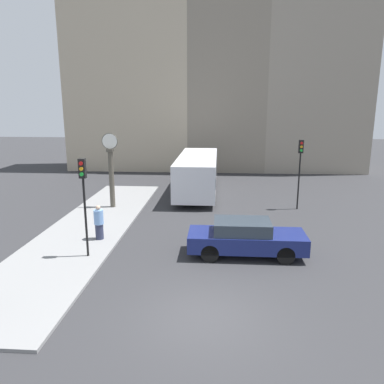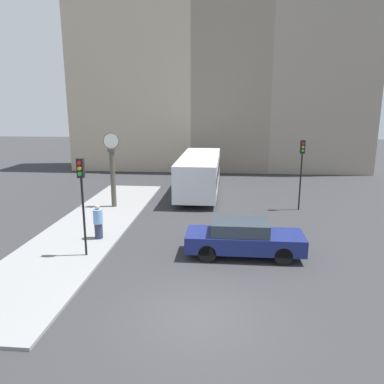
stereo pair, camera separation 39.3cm
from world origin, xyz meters
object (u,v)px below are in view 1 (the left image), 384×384
object	(u,v)px
sedan_car	(245,238)
pedestrian_blue_stripe	(99,223)
bus_distant	(198,172)
traffic_light_near	(84,188)
street_clock	(111,170)
traffic_light_far	(300,160)

from	to	relation	value
sedan_car	pedestrian_blue_stripe	size ratio (longest dim) A/B	3.01
bus_distant	sedan_car	bearing A→B (deg)	-76.83
traffic_light_near	street_clock	size ratio (longest dim) A/B	0.90
bus_distant	traffic_light_far	xyz separation A→B (m)	(6.19, -3.83, 1.42)
traffic_light_far	street_clock	world-z (taller)	street_clock
traffic_light_far	sedan_car	bearing A→B (deg)	-116.10
bus_distant	pedestrian_blue_stripe	xyz separation A→B (m)	(-3.92, -9.96, -0.63)
street_clock	pedestrian_blue_stripe	bearing A→B (deg)	-80.36
bus_distant	street_clock	bearing A→B (deg)	-137.18
street_clock	pedestrian_blue_stripe	size ratio (longest dim) A/B	2.77
sedan_car	traffic_light_near	bearing A→B (deg)	-173.11
bus_distant	traffic_light_far	size ratio (longest dim) A/B	2.32
sedan_car	traffic_light_near	size ratio (longest dim) A/B	1.20
traffic_light_near	pedestrian_blue_stripe	bearing A→B (deg)	93.90
street_clock	traffic_light_near	bearing A→B (deg)	-81.86
sedan_car	bus_distant	size ratio (longest dim) A/B	0.50
traffic_light_near	street_clock	distance (m)	7.53
bus_distant	traffic_light_far	world-z (taller)	traffic_light_far
bus_distant	traffic_light_near	bearing A→B (deg)	-107.62
sedan_car	traffic_light_far	distance (m)	8.43
sedan_car	pedestrian_blue_stripe	bearing A→B (deg)	169.72
traffic_light_far	pedestrian_blue_stripe	world-z (taller)	traffic_light_far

